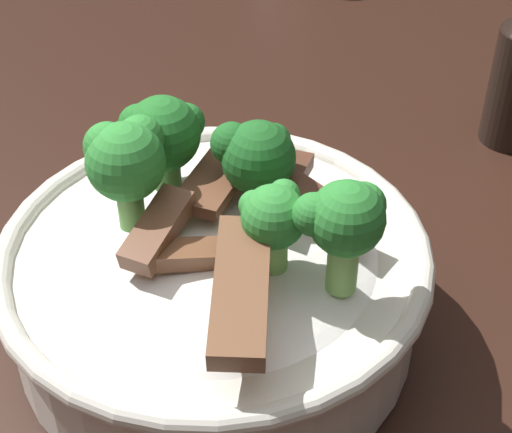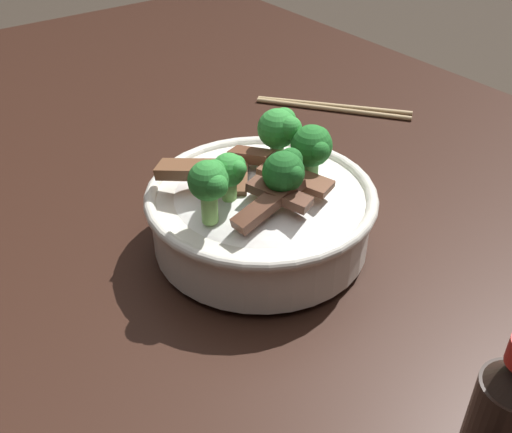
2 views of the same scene
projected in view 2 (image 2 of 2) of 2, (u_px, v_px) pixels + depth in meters
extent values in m
cube|color=black|center=(259.00, 177.00, 0.79)|extent=(1.45, 0.88, 0.05)
cube|color=black|center=(222.00, 163.00, 1.63)|extent=(0.07, 0.07, 0.77)
cylinder|color=silver|center=(261.00, 243.00, 0.62)|extent=(0.10, 0.10, 0.01)
cylinder|color=silver|center=(261.00, 218.00, 0.60)|extent=(0.22, 0.22, 0.06)
torus|color=silver|center=(261.00, 194.00, 0.59)|extent=(0.23, 0.23, 0.01)
ellipsoid|color=white|center=(261.00, 202.00, 0.59)|extent=(0.19, 0.19, 0.05)
cube|color=brown|center=(295.00, 178.00, 0.57)|extent=(0.08, 0.05, 0.01)
cube|color=brown|center=(240.00, 176.00, 0.58)|extent=(0.06, 0.05, 0.02)
cube|color=#563323|center=(269.00, 203.00, 0.53)|extent=(0.03, 0.08, 0.03)
cube|color=brown|center=(197.00, 170.00, 0.57)|extent=(0.08, 0.07, 0.02)
cube|color=brown|center=(252.00, 156.00, 0.59)|extent=(0.05, 0.03, 0.02)
cube|color=#563323|center=(279.00, 194.00, 0.54)|extent=(0.06, 0.04, 0.01)
cylinder|color=#5B9947|center=(310.00, 168.00, 0.59)|extent=(0.02, 0.02, 0.02)
sphere|color=#237028|center=(311.00, 146.00, 0.58)|extent=(0.04, 0.04, 0.04)
sphere|color=#237028|center=(319.00, 151.00, 0.56)|extent=(0.02, 0.02, 0.02)
sphere|color=#237028|center=(318.00, 138.00, 0.58)|extent=(0.02, 0.02, 0.02)
cylinder|color=#6BA84C|center=(277.00, 154.00, 0.61)|extent=(0.01, 0.01, 0.03)
sphere|color=green|center=(277.00, 129.00, 0.59)|extent=(0.04, 0.04, 0.04)
sphere|color=green|center=(290.00, 128.00, 0.58)|extent=(0.02, 0.02, 0.02)
sphere|color=green|center=(284.00, 120.00, 0.59)|extent=(0.02, 0.02, 0.02)
cylinder|color=#7AB256|center=(210.00, 207.00, 0.53)|extent=(0.02, 0.02, 0.03)
sphere|color=#2D8433|center=(208.00, 181.00, 0.51)|extent=(0.04, 0.04, 0.04)
sphere|color=#2D8433|center=(215.00, 186.00, 0.50)|extent=(0.02, 0.02, 0.02)
sphere|color=#2D8433|center=(214.00, 171.00, 0.52)|extent=(0.02, 0.02, 0.02)
cylinder|color=#6BA84C|center=(283.00, 194.00, 0.55)|extent=(0.02, 0.02, 0.02)
sphere|color=#1E6023|center=(283.00, 172.00, 0.54)|extent=(0.04, 0.04, 0.04)
sphere|color=#1E6023|center=(294.00, 175.00, 0.53)|extent=(0.02, 0.02, 0.02)
sphere|color=#1E6023|center=(291.00, 160.00, 0.55)|extent=(0.02, 0.02, 0.02)
cylinder|color=#7AB256|center=(229.00, 191.00, 0.56)|extent=(0.01, 0.01, 0.03)
sphere|color=green|center=(229.00, 170.00, 0.54)|extent=(0.03, 0.03, 0.03)
sphere|color=green|center=(238.00, 169.00, 0.53)|extent=(0.02, 0.02, 0.02)
sphere|color=green|center=(237.00, 164.00, 0.55)|extent=(0.02, 0.02, 0.02)
cylinder|color=tan|center=(332.00, 109.00, 0.89)|extent=(0.19, 0.15, 0.01)
cylinder|color=tan|center=(334.00, 106.00, 0.90)|extent=(0.18, 0.15, 0.01)
cylinder|color=black|center=(499.00, 429.00, 0.39)|extent=(0.05, 0.05, 0.09)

